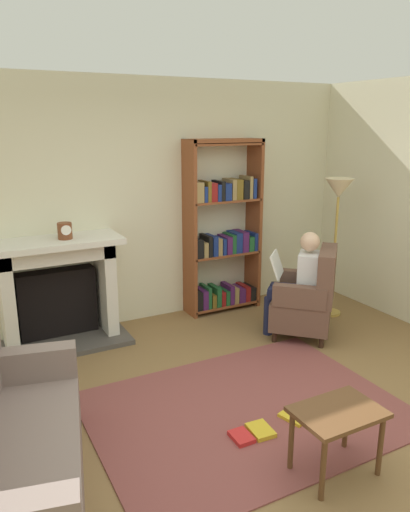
{
  "coord_description": "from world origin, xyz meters",
  "views": [
    {
      "loc": [
        -1.89,
        -2.58,
        2.21
      ],
      "look_at": [
        0.1,
        1.2,
        1.05
      ],
      "focal_mm": 34.28,
      "sensor_mm": 36.0,
      "label": 1
    }
  ],
  "objects_px": {
    "mantel_clock": "(65,231)",
    "side_table": "(337,420)",
    "sofa_floral": "(9,457)",
    "fireplace": "(58,288)",
    "bookshelf": "(223,232)",
    "floor_lamp": "(338,201)",
    "armchair_reading": "(308,298)",
    "seated_reader": "(298,280)"
  },
  "relations": [
    {
      "from": "fireplace",
      "to": "seated_reader",
      "type": "distance_m",
      "value": 2.49
    },
    {
      "from": "seated_reader",
      "to": "floor_lamp",
      "type": "bearing_deg",
      "value": 155.15
    },
    {
      "from": "fireplace",
      "to": "bookshelf",
      "type": "distance_m",
      "value": 2.0
    },
    {
      "from": "fireplace",
      "to": "floor_lamp",
      "type": "xyz_separation_m",
      "value": [
        3.02,
        -0.72,
        0.78
      ]
    },
    {
      "from": "seated_reader",
      "to": "side_table",
      "type": "relative_size",
      "value": 2.04
    },
    {
      "from": "seated_reader",
      "to": "side_table",
      "type": "xyz_separation_m",
      "value": [
        -1.13,
        -1.86,
        -0.24
      ]
    },
    {
      "from": "mantel_clock",
      "to": "fireplace",
      "type": "bearing_deg",
      "value": 133.39
    },
    {
      "from": "side_table",
      "to": "seated_reader",
      "type": "bearing_deg",
      "value": 58.6
    },
    {
      "from": "floor_lamp",
      "to": "armchair_reading",
      "type": "bearing_deg",
      "value": -151.12
    },
    {
      "from": "mantel_clock",
      "to": "armchair_reading",
      "type": "xyz_separation_m",
      "value": [
        2.27,
        -0.99,
        -0.77
      ]
    },
    {
      "from": "mantel_clock",
      "to": "seated_reader",
      "type": "relative_size",
      "value": 0.14
    },
    {
      "from": "mantel_clock",
      "to": "side_table",
      "type": "distance_m",
      "value": 3.06
    },
    {
      "from": "bookshelf",
      "to": "armchair_reading",
      "type": "relative_size",
      "value": 2.11
    },
    {
      "from": "armchair_reading",
      "to": "seated_reader",
      "type": "bearing_deg",
      "value": -90.0
    },
    {
      "from": "fireplace",
      "to": "bookshelf",
      "type": "bearing_deg",
      "value": 1.09
    },
    {
      "from": "mantel_clock",
      "to": "seated_reader",
      "type": "height_order",
      "value": "mantel_clock"
    },
    {
      "from": "bookshelf",
      "to": "fireplace",
      "type": "bearing_deg",
      "value": -178.91
    },
    {
      "from": "mantel_clock",
      "to": "sofa_floral",
      "type": "xyz_separation_m",
      "value": [
        -0.84,
        -2.07,
        -0.88
      ]
    },
    {
      "from": "sofa_floral",
      "to": "side_table",
      "type": "relative_size",
      "value": 3.24
    },
    {
      "from": "fireplace",
      "to": "mantel_clock",
      "type": "xyz_separation_m",
      "value": [
        0.09,
        -0.1,
        0.61
      ]
    },
    {
      "from": "armchair_reading",
      "to": "seated_reader",
      "type": "distance_m",
      "value": 0.23
    },
    {
      "from": "fireplace",
      "to": "armchair_reading",
      "type": "xyz_separation_m",
      "value": [
        2.36,
        -1.08,
        -0.16
      ]
    },
    {
      "from": "armchair_reading",
      "to": "floor_lamp",
      "type": "relative_size",
      "value": 0.6
    },
    {
      "from": "sofa_floral",
      "to": "side_table",
      "type": "bearing_deg",
      "value": -97.43
    },
    {
      "from": "bookshelf",
      "to": "armchair_reading",
      "type": "xyz_separation_m",
      "value": [
        0.4,
        -1.12,
        -0.54
      ]
    },
    {
      "from": "armchair_reading",
      "to": "side_table",
      "type": "xyz_separation_m",
      "value": [
        -1.22,
        -1.77,
        -0.04
      ]
    },
    {
      "from": "sofa_floral",
      "to": "fireplace",
      "type": "bearing_deg",
      "value": -6.33
    },
    {
      "from": "fireplace",
      "to": "mantel_clock",
      "type": "distance_m",
      "value": 0.62
    },
    {
      "from": "side_table",
      "to": "floor_lamp",
      "type": "height_order",
      "value": "floor_lamp"
    },
    {
      "from": "mantel_clock",
      "to": "side_table",
      "type": "bearing_deg",
      "value": -69.09
    },
    {
      "from": "fireplace",
      "to": "armchair_reading",
      "type": "bearing_deg",
      "value": -24.64
    },
    {
      "from": "mantel_clock",
      "to": "side_table",
      "type": "height_order",
      "value": "mantel_clock"
    },
    {
      "from": "armchair_reading",
      "to": "seated_reader",
      "type": "xyz_separation_m",
      "value": [
        -0.08,
        0.08,
        0.2
      ]
    },
    {
      "from": "fireplace",
      "to": "bookshelf",
      "type": "relative_size",
      "value": 0.64
    },
    {
      "from": "mantel_clock",
      "to": "floor_lamp",
      "type": "relative_size",
      "value": 0.1
    },
    {
      "from": "mantel_clock",
      "to": "floor_lamp",
      "type": "xyz_separation_m",
      "value": [
        2.93,
        -0.62,
        0.17
      ]
    },
    {
      "from": "seated_reader",
      "to": "sofa_floral",
      "type": "relative_size",
      "value": 0.63
    },
    {
      "from": "mantel_clock",
      "to": "bookshelf",
      "type": "height_order",
      "value": "bookshelf"
    },
    {
      "from": "mantel_clock",
      "to": "side_table",
      "type": "relative_size",
      "value": 0.29
    },
    {
      "from": "sofa_floral",
      "to": "mantel_clock",
      "type": "bearing_deg",
      "value": -9.43
    },
    {
      "from": "bookshelf",
      "to": "sofa_floral",
      "type": "relative_size",
      "value": 1.13
    },
    {
      "from": "bookshelf",
      "to": "floor_lamp",
      "type": "height_order",
      "value": "bookshelf"
    }
  ]
}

